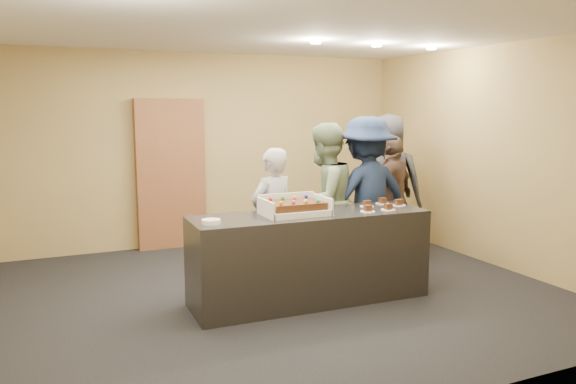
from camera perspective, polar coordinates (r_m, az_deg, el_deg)
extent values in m
plane|color=black|center=(6.01, -2.10, -10.30)|extent=(6.00, 6.00, 0.00)
plane|color=silver|center=(5.73, -2.26, 16.16)|extent=(6.00, 6.00, 0.00)
cube|color=tan|center=(8.08, -8.80, 4.27)|extent=(6.00, 0.04, 2.70)
cube|color=tan|center=(3.54, 13.05, -1.32)|extent=(6.00, 0.04, 2.70)
cube|color=tan|center=(7.37, 20.07, 3.44)|extent=(0.04, 5.00, 2.70)
cube|color=black|center=(5.69, 2.22, -6.64)|extent=(2.42, 0.76, 0.90)
cube|color=brown|center=(7.91, -11.82, 1.79)|extent=(0.94, 0.15, 2.06)
cube|color=white|center=(5.51, 0.70, -2.01)|extent=(0.61, 0.43, 0.06)
cube|color=white|center=(5.39, -2.27, -1.69)|extent=(0.02, 0.43, 0.17)
cube|color=white|center=(5.64, 3.54, -1.24)|extent=(0.02, 0.43, 0.17)
cube|color=white|center=(5.70, -0.20, -1.03)|extent=(0.61, 0.02, 0.19)
cube|color=#3E1B0E|center=(5.50, 0.70, -1.35)|extent=(0.54, 0.37, 0.07)
sphere|color=red|center=(5.53, -1.79, -0.72)|extent=(0.04, 0.04, 0.04)
sphere|color=#189020|center=(5.58, -0.55, -0.63)|extent=(0.04, 0.04, 0.04)
sphere|color=orange|center=(5.63, 0.66, -0.54)|extent=(0.04, 0.04, 0.04)
sphere|color=#191CDC|center=(5.69, 1.86, -0.46)|extent=(0.04, 0.04, 0.04)
sphere|color=orange|center=(5.29, -0.72, -1.13)|extent=(0.04, 0.04, 0.04)
sphere|color=#C42AC2|center=(5.35, 0.56, -1.04)|extent=(0.04, 0.04, 0.04)
sphere|color=yellow|center=(5.40, 1.82, -0.94)|extent=(0.04, 0.04, 0.04)
sphere|color=#24B866|center=(5.46, 3.05, -0.85)|extent=(0.04, 0.04, 0.04)
cylinder|color=white|center=(5.13, -7.82, -3.01)|extent=(0.17, 0.17, 0.04)
cylinder|color=white|center=(5.72, 8.10, -1.97)|extent=(0.15, 0.15, 0.01)
cube|color=#3E1B0E|center=(5.72, 8.10, -1.64)|extent=(0.07, 0.06, 0.06)
cylinder|color=white|center=(6.01, 8.02, -1.46)|extent=(0.15, 0.15, 0.01)
cube|color=#3E1B0E|center=(6.01, 8.03, -1.14)|extent=(0.07, 0.06, 0.06)
cylinder|color=white|center=(5.85, 10.15, -1.79)|extent=(0.15, 0.15, 0.01)
cube|color=#3E1B0E|center=(5.85, 10.15, -1.46)|extent=(0.07, 0.06, 0.06)
cylinder|color=white|center=(6.22, 9.58, -1.16)|extent=(0.15, 0.15, 0.01)
cube|color=#3E1B0E|center=(6.22, 9.59, -0.85)|extent=(0.07, 0.06, 0.06)
cylinder|color=white|center=(6.14, 11.16, -1.33)|extent=(0.15, 0.15, 0.01)
cube|color=#3E1B0E|center=(6.13, 11.17, -1.02)|extent=(0.07, 0.06, 0.06)
imported|color=#A4A3A9|center=(6.03, -1.60, -2.73)|extent=(0.64, 0.53, 1.52)
imported|color=gray|center=(6.35, 3.65, -1.01)|extent=(1.06, 0.96, 1.78)
imported|color=#182544|center=(6.58, 7.92, -0.44)|extent=(1.24, 0.78, 1.84)
imported|color=brown|center=(7.21, 10.58, -0.68)|extent=(1.01, 0.81, 1.60)
imported|color=#28292E|center=(7.58, 10.04, 0.80)|extent=(1.08, 1.04, 1.87)
cylinder|color=#FFEAC6|center=(6.51, 2.83, 14.98)|extent=(0.12, 0.12, 0.03)
cylinder|color=#FFEAC6|center=(6.90, 8.97, 14.52)|extent=(0.12, 0.12, 0.03)
cylinder|color=#FFEAC6|center=(7.36, 14.37, 13.99)|extent=(0.12, 0.12, 0.03)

